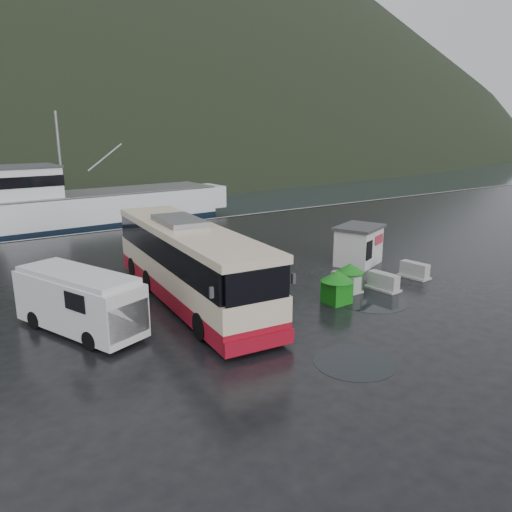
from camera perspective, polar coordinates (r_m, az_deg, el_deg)
ground at (r=22.90m, az=-1.84°, el=-5.65°), size 160.00×160.00×0.00m
quay_edge at (r=40.66m, az=-17.05°, el=2.72°), size 160.00×0.60×1.50m
coach_bus at (r=23.71m, az=-7.49°, el=-5.05°), size 4.47×13.60×3.78m
white_van at (r=21.30m, az=-19.29°, el=-8.10°), size 4.05×6.29×2.49m
waste_bin_left at (r=25.38m, az=10.60°, el=-3.85°), size 1.29×1.29×1.38m
waste_bin_right at (r=23.51m, az=9.15°, el=-5.29°), size 1.10×1.10×1.54m
dome_tent at (r=21.45m, az=0.79°, el=-7.08°), size 2.04×2.75×1.04m
ticket_kiosk at (r=30.22m, az=11.54°, el=-0.90°), size 3.57×3.17×2.31m
jersey_barrier_a at (r=25.34m, az=10.16°, el=-3.85°), size 0.89×1.72×0.85m
jersey_barrier_b at (r=28.34m, az=17.60°, el=-2.34°), size 1.01×1.74×0.83m
jersey_barrier_c at (r=25.84m, az=14.30°, el=-3.72°), size 1.00×1.77×0.85m
fishing_trawler at (r=49.70m, az=-17.55°, el=4.75°), size 26.94×7.21×10.67m
puddles at (r=21.32m, az=12.46°, el=-7.57°), size 8.20×7.04×0.01m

